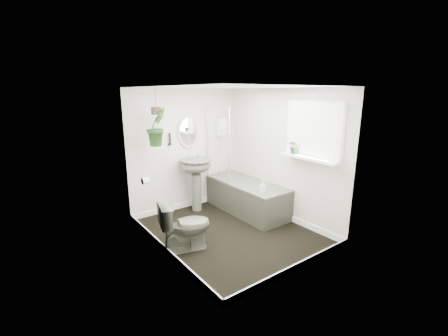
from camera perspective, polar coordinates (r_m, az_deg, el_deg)
floor at (r=5.04m, az=1.03°, el=-12.11°), size 2.30×2.80×0.02m
ceiling at (r=4.52m, az=1.17°, el=15.29°), size 2.30×2.80×0.02m
wall_back at (r=5.80m, az=-7.39°, el=3.43°), size 2.30×0.02×2.30m
wall_front at (r=3.66m, az=14.61°, el=-3.32°), size 2.30×0.02×2.30m
wall_left at (r=4.07m, az=-12.02°, el=-1.43°), size 0.02×2.80×2.30m
wall_right at (r=5.41m, az=10.92°, el=2.50°), size 0.02×2.80×2.30m
skirting at (r=5.01m, az=1.03°, el=-11.49°), size 2.30×2.80×0.10m
bathtub at (r=5.75m, az=4.39°, el=-5.50°), size 0.72×1.72×0.58m
bath_screen at (r=5.67m, az=-1.19°, el=4.63°), size 0.04×0.72×1.40m
shower_box at (r=6.11m, az=-0.56°, el=7.88°), size 0.20×0.10×0.35m
oval_mirror at (r=5.74m, az=-6.74°, el=6.87°), size 0.46×0.03×0.62m
wall_sconce at (r=5.56m, az=-10.25°, el=5.47°), size 0.04×0.04×0.22m
toilet_roll_holder at (r=4.78m, az=-14.70°, el=-2.35°), size 0.11×0.11×0.11m
window_recess at (r=4.83m, az=16.73°, el=6.79°), size 0.08×1.00×0.90m
window_sill at (r=4.85m, az=15.88°, el=1.82°), size 0.18×1.00×0.04m
window_blinds at (r=4.80m, az=16.40°, el=6.76°), size 0.01×0.86×0.76m
toilet at (r=4.41m, az=-7.42°, el=-10.80°), size 0.80×0.58×0.74m
pedestal_sink at (r=5.75m, az=-5.27°, el=-3.20°), size 0.66×0.58×1.02m
sill_plant at (r=5.01m, az=13.36°, el=4.13°), size 0.25×0.22×0.26m
hanging_plant at (r=5.10m, az=-12.67°, el=7.69°), size 0.41×0.36×0.64m
soap_bottle at (r=5.10m, az=7.39°, el=-3.50°), size 0.12×0.13×0.21m
hanging_pot at (r=5.08m, az=-12.83°, el=10.58°), size 0.16×0.16×0.12m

